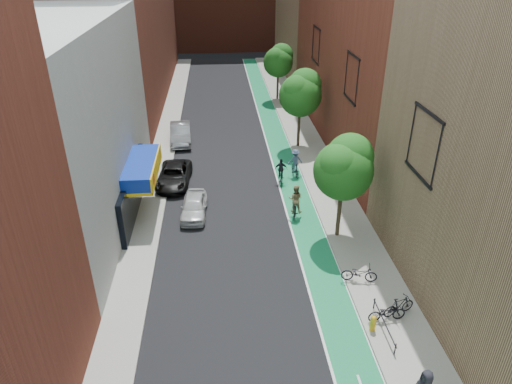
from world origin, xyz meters
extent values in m
plane|color=black|center=(0.00, 0.00, 0.00)|extent=(160.00, 160.00, 0.00)
cube|color=#15793F|center=(4.00, 26.00, 0.01)|extent=(2.00, 68.00, 0.01)
cube|color=gray|center=(-6.00, 26.00, 0.07)|extent=(2.00, 68.00, 0.15)
cube|color=gray|center=(6.50, 26.00, 0.07)|extent=(3.00, 68.00, 0.15)
cube|color=silver|center=(-11.00, 14.00, 6.00)|extent=(8.00, 20.00, 12.00)
cube|color=maroon|center=(12.00, 26.00, 11.00)|extent=(8.00, 28.00, 22.00)
cube|color=#8C6B4C|center=(12.00, 50.00, 9.00)|extent=(8.00, 20.00, 18.00)
cylinder|color=#332619|center=(5.60, 10.00, 1.65)|extent=(0.24, 0.24, 3.30)
sphere|color=#1B4F15|center=(5.60, 10.00, 4.38)|extent=(3.36, 3.36, 3.36)
sphere|color=#1B4F15|center=(6.00, 10.30, 5.10)|extent=(2.64, 2.64, 2.64)
sphere|color=#1B4F15|center=(5.30, 9.70, 4.86)|extent=(2.40, 2.40, 2.40)
cylinder|color=#332619|center=(5.60, 24.00, 1.73)|extent=(0.24, 0.24, 3.47)
sphere|color=#1B4F15|center=(5.60, 24.00, 4.60)|extent=(3.53, 3.53, 3.53)
sphere|color=#1B4F15|center=(6.00, 24.30, 5.36)|extent=(2.77, 2.77, 2.77)
sphere|color=#1B4F15|center=(5.30, 23.70, 5.10)|extent=(2.52, 2.52, 2.52)
cylinder|color=#332619|center=(5.60, 38.00, 1.59)|extent=(0.24, 0.24, 3.19)
sphere|color=#1B4F15|center=(5.60, 38.00, 4.23)|extent=(3.25, 3.25, 3.25)
sphere|color=#1B4F15|center=(6.00, 38.30, 4.93)|extent=(2.55, 2.55, 2.55)
sphere|color=#1B4F15|center=(5.30, 37.70, 4.70)|extent=(2.32, 2.32, 2.32)
imported|color=silver|center=(-3.00, 13.28, 0.66)|extent=(1.76, 3.97, 1.33)
imported|color=black|center=(-4.60, 17.85, 0.68)|extent=(2.56, 5.03, 1.36)
imported|color=gray|center=(-4.60, 26.09, 0.82)|extent=(2.05, 5.07, 1.64)
imported|color=black|center=(3.45, 12.45, 0.48)|extent=(0.85, 1.66, 0.96)
imported|color=#927C55|center=(3.45, 12.55, 1.29)|extent=(1.07, 0.92, 1.88)
imported|color=black|center=(3.20, 17.27, 0.48)|extent=(0.84, 1.88, 0.95)
imported|color=black|center=(3.20, 17.37, 1.13)|extent=(0.95, 0.48, 1.55)
imported|color=black|center=(4.44, 18.45, 0.54)|extent=(0.75, 1.85, 1.08)
imported|color=#3F5272|center=(4.44, 18.55, 1.23)|extent=(1.21, 0.80, 1.75)
imported|color=black|center=(6.11, 2.79, 0.62)|extent=(1.82, 0.74, 0.93)
imported|color=black|center=(6.81, 3.12, 0.65)|extent=(1.74, 0.97, 1.01)
imported|color=black|center=(5.66, 5.67, 0.63)|extent=(1.93, 1.00, 0.96)
cylinder|color=gold|center=(5.30, 2.25, 0.45)|extent=(0.26, 0.26, 0.59)
sphere|color=gold|center=(5.30, 2.25, 0.81)|extent=(0.28, 0.28, 0.28)
camera|label=1|loc=(-1.23, -12.39, 15.34)|focal=32.00mm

